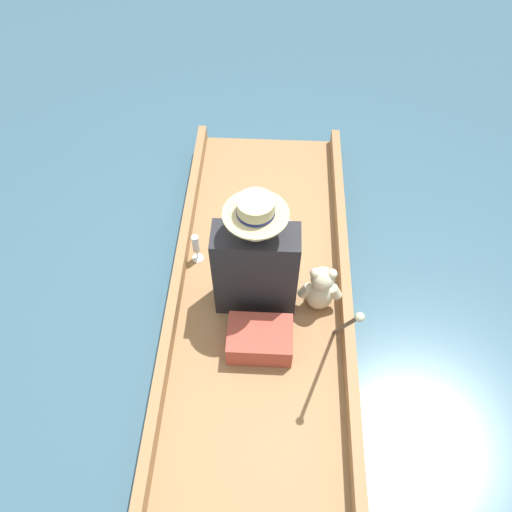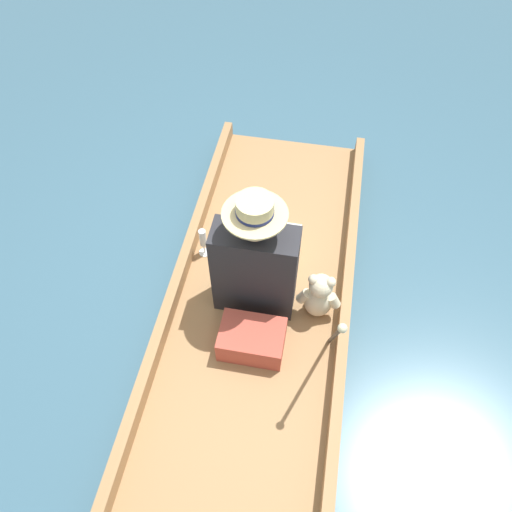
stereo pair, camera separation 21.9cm
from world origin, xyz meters
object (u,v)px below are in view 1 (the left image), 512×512
(walking_cane, at_px, (348,324))
(wine_glass, at_px, (196,246))
(teddy_bear, at_px, (320,289))
(seated_person, at_px, (256,260))

(walking_cane, bearing_deg, wine_glass, 141.41)
(walking_cane, bearing_deg, teddy_bear, 104.22)
(seated_person, height_order, wine_glass, seated_person)
(seated_person, distance_m, walking_cane, 0.68)
(wine_glass, height_order, walking_cane, walking_cane)
(wine_glass, distance_m, walking_cane, 1.16)
(teddy_bear, xyz_separation_m, wine_glass, (-0.78, 0.32, -0.04))
(seated_person, relative_size, wine_glass, 4.00)
(teddy_bear, bearing_deg, wine_glass, 157.78)
(seated_person, xyz_separation_m, wine_glass, (-0.40, 0.23, -0.18))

